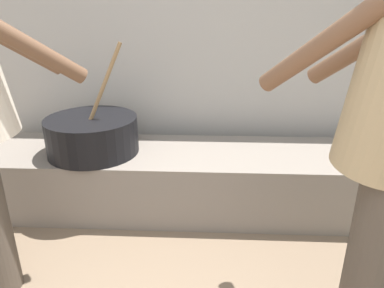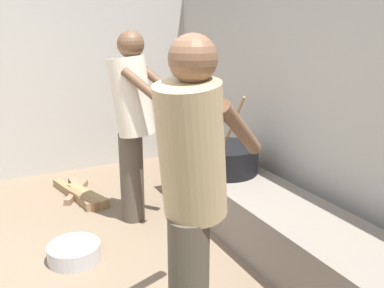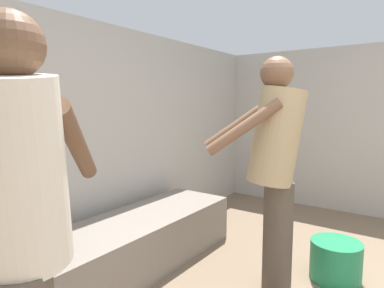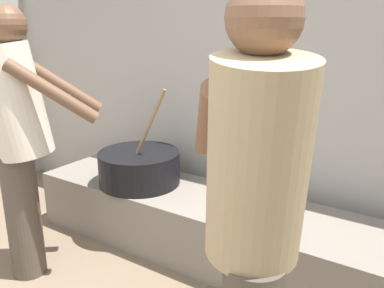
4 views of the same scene
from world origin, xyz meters
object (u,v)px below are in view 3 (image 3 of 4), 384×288
Objects in this scene: cooking_pot_main at (1,253)px; cook_in_cream_shirt at (21,225)px; cook_in_tan_shirt at (275,162)px; bucket_green_plastic at (336,261)px.

cooking_pot_main is 0.43× the size of cook_in_cream_shirt.
cook_in_tan_shirt is (1.32, -0.98, 0.40)m from cooking_pot_main.
cook_in_cream_shirt is 0.99× the size of cook_in_tan_shirt.
cook_in_tan_shirt reaches higher than bucket_green_plastic.
cook_in_tan_shirt is at bearing 142.21° from bucket_green_plastic.
cooking_pot_main is 0.86m from cook_in_cream_shirt.
cooking_pot_main reaches higher than bucket_green_plastic.
cook_in_cream_shirt is 4.36× the size of bucket_green_plastic.
bucket_green_plastic is at bearing -36.89° from cooking_pot_main.
cook_in_cream_shirt is at bearing 170.90° from cook_in_tan_shirt.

